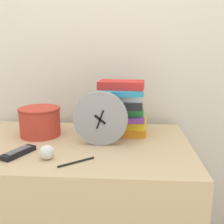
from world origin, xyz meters
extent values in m
cube|color=silver|center=(0.00, 0.74, 1.20)|extent=(6.00, 0.04, 2.40)
cube|color=tan|center=(0.00, 0.34, 0.36)|extent=(1.05, 0.67, 0.72)
cylinder|color=#99999E|center=(0.11, 0.32, 0.84)|extent=(0.25, 0.03, 0.25)
cylinder|color=silver|center=(0.11, 0.31, 0.84)|extent=(0.22, 0.01, 0.22)
cube|color=black|center=(0.11, 0.31, 0.84)|extent=(0.05, 0.01, 0.05)
cube|color=black|center=(0.11, 0.31, 0.84)|extent=(0.04, 0.01, 0.09)
cylinder|color=black|center=(0.11, 0.31, 0.84)|extent=(0.01, 0.00, 0.01)
cube|color=orange|center=(0.23, 0.49, 0.74)|extent=(0.20, 0.17, 0.04)
cube|color=yellow|center=(0.21, 0.48, 0.78)|extent=(0.25, 0.16, 0.04)
cube|color=#7A3899|center=(0.20, 0.47, 0.81)|extent=(0.24, 0.18, 0.03)
cube|color=green|center=(0.20, 0.48, 0.84)|extent=(0.22, 0.13, 0.04)
cube|color=#232328|center=(0.21, 0.47, 0.88)|extent=(0.20, 0.18, 0.03)
cube|color=white|center=(0.22, 0.49, 0.91)|extent=(0.18, 0.17, 0.03)
cube|color=#2D9ED1|center=(0.19, 0.47, 0.94)|extent=(0.23, 0.19, 0.02)
cube|color=red|center=(0.20, 0.49, 0.97)|extent=(0.23, 0.15, 0.04)
cylinder|color=#C63D2D|center=(-0.20, 0.44, 0.79)|extent=(0.20, 0.20, 0.14)
torus|color=#9F3024|center=(-0.20, 0.44, 0.85)|extent=(0.21, 0.21, 0.01)
cube|color=black|center=(-0.21, 0.18, 0.73)|extent=(0.11, 0.16, 0.02)
cube|color=#59595E|center=(-0.21, 0.18, 0.74)|extent=(0.08, 0.12, 0.00)
sphere|color=white|center=(-0.08, 0.15, 0.75)|extent=(0.06, 0.06, 0.06)
cylinder|color=black|center=(0.04, 0.12, 0.72)|extent=(0.13, 0.10, 0.01)
camera|label=1|loc=(0.24, -0.80, 1.14)|focal=42.00mm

